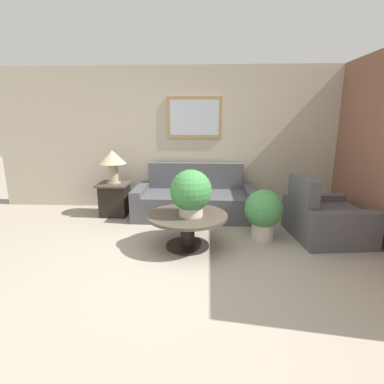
{
  "coord_description": "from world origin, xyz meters",
  "views": [
    {
      "loc": [
        0.34,
        -2.93,
        1.7
      ],
      "look_at": [
        0.1,
        1.57,
        0.58
      ],
      "focal_mm": 28.0,
      "sensor_mm": 36.0,
      "label": 1
    }
  ],
  "objects": [
    {
      "name": "table_lamp",
      "position": [
        -1.31,
        2.13,
        0.99
      ],
      "size": [
        0.47,
        0.47,
        0.58
      ],
      "color": "tan",
      "rests_on": "side_table"
    },
    {
      "name": "wall_right",
      "position": [
        2.68,
        1.33,
        1.3
      ],
      "size": [
        0.06,
        4.66,
        2.6
      ],
      "color": "brown",
      "rests_on": "ground_plane"
    },
    {
      "name": "side_table",
      "position": [
        -1.31,
        2.13,
        0.3
      ],
      "size": [
        0.53,
        0.53,
        0.58
      ],
      "color": "black",
      "rests_on": "ground_plane"
    },
    {
      "name": "potted_plant_floor",
      "position": [
        1.13,
        1.15,
        0.41
      ],
      "size": [
        0.54,
        0.54,
        0.72
      ],
      "color": "beige",
      "rests_on": "ground_plane"
    },
    {
      "name": "ground_plane",
      "position": [
        0.0,
        0.0,
        0.0
      ],
      "size": [
        20.0,
        20.0,
        0.0
      ],
      "primitive_type": "plane",
      "color": "gray"
    },
    {
      "name": "armchair",
      "position": [
        2.03,
        1.26,
        0.28
      ],
      "size": [
        1.06,
        1.17,
        0.9
      ],
      "rotation": [
        0.0,
        0.0,
        1.68
      ],
      "color": "#4C4C51",
      "rests_on": "ground_plane"
    },
    {
      "name": "wall_back",
      "position": [
        0.0,
        2.69,
        1.31
      ],
      "size": [
        7.3,
        0.09,
        2.6
      ],
      "color": "#B2A893",
      "rests_on": "ground_plane"
    },
    {
      "name": "potted_plant_on_table",
      "position": [
        0.12,
        0.78,
        0.77
      ],
      "size": [
        0.54,
        0.54,
        0.6
      ],
      "color": "beige",
      "rests_on": "coffee_table"
    },
    {
      "name": "couch_main",
      "position": [
        0.12,
        2.16,
        0.28
      ],
      "size": [
        2.09,
        0.95,
        0.9
      ],
      "color": "#4C4C51",
      "rests_on": "ground_plane"
    },
    {
      "name": "coffee_table",
      "position": [
        0.08,
        0.83,
        0.33
      ],
      "size": [
        1.06,
        1.06,
        0.46
      ],
      "color": "black",
      "rests_on": "ground_plane"
    }
  ]
}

